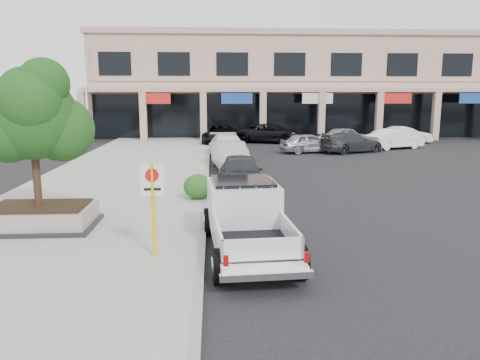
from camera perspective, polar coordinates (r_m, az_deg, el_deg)
The scene contains 19 objects.
ground at distance 13.24m, azimuth 2.16°, elevation -7.36°, with size 120.00×120.00×0.00m, color black.
sidewalk at distance 19.44m, azimuth -15.96°, elevation -1.69°, with size 8.00×52.00×0.15m, color gray.
curb at distance 18.96m, azimuth -4.23°, elevation -1.61°, with size 0.20×52.00×0.15m, color gray.
strip_mall at distance 47.37m, azimuth 8.08°, elevation 11.34°, with size 40.55×12.43×9.50m.
planter at distance 15.04m, azimuth -23.20°, elevation -4.14°, with size 3.20×2.20×0.68m.
planter_tree at distance 14.71m, azimuth -23.34°, elevation 7.15°, with size 2.90×2.55×4.00m.
no_parking_sign at distance 11.33m, azimuth -10.58°, elevation -2.06°, with size 0.55×0.09×2.30m.
hedge at distance 17.56m, azimuth -5.14°, elevation -0.80°, with size 1.10×0.99×0.94m, color #184D16.
pickup_truck at distance 11.97m, azimuth 0.98°, elevation -4.93°, with size 2.06×5.56×1.75m, color white, non-canonical shape.
curb_car_a at distance 19.85m, azimuth 0.07°, elevation 0.94°, with size 1.75×4.36×1.49m, color #282A2D.
curb_car_b at distance 24.96m, azimuth -1.17°, elevation 2.93°, with size 1.57×4.50×1.48m, color #A8AAB0.
curb_car_c at distance 29.30m, azimuth -1.53°, elevation 4.08°, with size 2.08×5.11×1.48m, color white.
curb_car_d at distance 37.75m, azimuth -2.45°, elevation 5.57°, with size 2.52×5.47×1.52m, color black.
lot_car_a at distance 32.48m, azimuth 8.36°, elevation 4.50°, with size 1.59×3.95×1.35m, color #9C9DA3.
lot_car_b at distance 36.25m, azimuth 18.33°, elevation 4.78°, with size 1.53×4.39×1.45m, color white.
lot_car_c at distance 33.20m, azimuth 13.42°, elevation 4.47°, with size 1.92×4.73×1.37m, color #2A2E2F.
lot_car_d at distance 38.72m, azimuth 3.73°, elevation 5.71°, with size 2.58×5.60×1.56m, color black.
lot_car_e at distance 38.28m, azimuth 12.80°, elevation 5.28°, with size 1.62×4.03×1.37m, color #9C9EA4.
lot_car_f at distance 40.46m, azimuth 19.45°, elevation 5.21°, with size 1.44×4.13×1.36m, color white.
Camera 1 is at (-1.22, -12.53, 4.09)m, focal length 35.00 mm.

